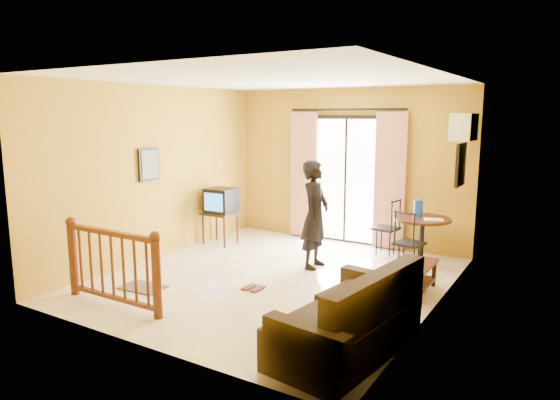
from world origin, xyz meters
The scene contains 19 objects.
ground centered at (0.00, 0.00, 0.00)m, with size 5.00×5.00×0.00m, color beige.
room_shell centered at (0.00, 0.00, 1.70)m, with size 5.00×5.00×5.00m.
balcony_door centered at (0.00, 2.43, 1.19)m, with size 2.25×0.14×2.46m.
tv_table centered at (-1.90, 1.17, 0.50)m, with size 0.58×0.48×0.58m.
television centered at (-1.87, 1.17, 0.80)m, with size 0.51×0.47×0.44m.
picture_left centered at (-2.22, -0.20, 1.55)m, with size 0.05×0.42×0.52m.
dining_table centered at (1.58, 1.86, 0.58)m, with size 0.88×0.88×0.73m.
water_jug centered at (1.49, 1.93, 0.87)m, with size 0.14×0.14×0.27m, color #123BAF.
serving_tray centered at (1.78, 1.76, 0.74)m, with size 0.28×0.18×0.02m, color white.
dining_chairs centered at (1.25, 1.65, 0.00)m, with size 1.10×1.23×0.95m.
air_conditioner centered at (2.09, 1.95, 2.15)m, with size 0.31×0.60×0.40m.
botanical_print centered at (2.22, 1.30, 1.65)m, with size 0.05×0.50×0.60m.
coffee_table centered at (1.85, 0.48, 0.26)m, with size 0.49×0.88×0.39m.
bowl centered at (1.85, 0.58, 0.42)m, with size 0.20×0.20×0.06m, color #4E271A.
sofa centered at (1.86, -1.55, 0.32)m, with size 1.06×1.91×0.86m.
standing_person centered at (0.24, 0.79, 0.83)m, with size 0.60×0.40×1.65m, color black.
stair_balustrade centered at (-1.15, -1.90, 0.56)m, with size 1.63×0.13×1.04m.
doormat centered at (-1.31, -1.27, 0.01)m, with size 0.60×0.40×0.02m, color #564B44.
sandals centered at (-0.01, -0.53, 0.01)m, with size 0.24×0.25×0.03m.
Camera 1 is at (3.66, -5.84, 2.33)m, focal length 32.00 mm.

